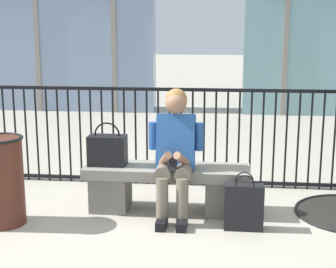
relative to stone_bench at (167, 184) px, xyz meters
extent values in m
plane|color=#A8A091|center=(0.00, 0.00, -0.27)|extent=(60.00, 60.00, 0.00)
cube|color=gray|center=(0.00, 0.00, 0.13)|extent=(1.60, 0.44, 0.10)
cube|color=slate|center=(-0.56, 0.00, -0.10)|extent=(0.36, 0.37, 0.35)
cube|color=slate|center=(0.56, 0.00, -0.10)|extent=(0.36, 0.37, 0.35)
cylinder|color=#6B6051|center=(0.00, -0.18, 0.20)|extent=(0.15, 0.40, 0.15)
cylinder|color=#6B6051|center=(0.00, -0.38, -0.05)|extent=(0.11, 0.11, 0.45)
cube|color=black|center=(0.00, -0.44, -0.23)|extent=(0.09, 0.22, 0.08)
cylinder|color=#6B6051|center=(0.18, -0.18, 0.20)|extent=(0.15, 0.40, 0.15)
cylinder|color=#6B6051|center=(0.18, -0.38, -0.05)|extent=(0.11, 0.11, 0.45)
cube|color=black|center=(0.18, -0.44, -0.23)|extent=(0.09, 0.22, 0.08)
cube|color=#234C8C|center=(0.09, -0.04, 0.44)|extent=(0.36, 0.30, 0.55)
cylinder|color=#234C8C|center=(-0.13, -0.04, 0.49)|extent=(0.08, 0.08, 0.26)
cylinder|color=#8E664C|center=(0.01, -0.26, 0.32)|extent=(0.16, 0.28, 0.20)
cylinder|color=#234C8C|center=(0.31, -0.04, 0.49)|extent=(0.08, 0.08, 0.26)
cylinder|color=#8E664C|center=(0.17, -0.26, 0.32)|extent=(0.16, 0.28, 0.20)
cube|color=black|center=(0.09, -0.32, 0.30)|extent=(0.07, 0.10, 0.13)
sphere|color=#8E664C|center=(0.09, -0.06, 0.81)|extent=(0.20, 0.20, 0.20)
sphere|color=olive|center=(0.09, -0.03, 0.84)|extent=(0.20, 0.20, 0.20)
cube|color=black|center=(-0.58, -0.01, 0.33)|extent=(0.37, 0.20, 0.29)
torus|color=black|center=(-0.58, -0.01, 0.48)|extent=(0.25, 0.02, 0.25)
cube|color=black|center=(0.73, -0.39, -0.06)|extent=(0.34, 0.14, 0.41)
torus|color=black|center=(0.73, -0.44, 0.16)|extent=(0.16, 0.01, 0.16)
torus|color=black|center=(0.73, -0.34, 0.16)|extent=(0.16, 0.01, 0.16)
cylinder|color=black|center=(-2.00, 0.85, 0.29)|extent=(0.02, 0.02, 1.12)
cylinder|color=black|center=(-1.87, 0.85, 0.29)|extent=(0.02, 0.02, 1.12)
cylinder|color=black|center=(-1.74, 0.85, 0.29)|extent=(0.02, 0.02, 1.12)
cylinder|color=black|center=(-1.61, 0.85, 0.29)|extent=(0.02, 0.02, 1.12)
cylinder|color=black|center=(-1.49, 0.85, 0.29)|extent=(0.02, 0.02, 1.12)
cylinder|color=black|center=(-1.36, 0.85, 0.29)|extent=(0.02, 0.02, 1.12)
cylinder|color=black|center=(-1.23, 0.85, 0.29)|extent=(0.02, 0.02, 1.12)
cylinder|color=black|center=(-1.10, 0.85, 0.29)|extent=(0.02, 0.02, 1.12)
cylinder|color=black|center=(-0.97, 0.85, 0.29)|extent=(0.02, 0.02, 1.12)
cylinder|color=black|center=(-0.84, 0.85, 0.29)|extent=(0.02, 0.02, 1.12)
cylinder|color=black|center=(-0.71, 0.85, 0.29)|extent=(0.02, 0.02, 1.12)
cylinder|color=black|center=(-0.58, 0.85, 0.29)|extent=(0.02, 0.02, 1.12)
cylinder|color=black|center=(-0.45, 0.85, 0.29)|extent=(0.02, 0.02, 1.12)
cylinder|color=black|center=(-0.32, 0.85, 0.29)|extent=(0.02, 0.02, 1.12)
cylinder|color=black|center=(-0.19, 0.85, 0.29)|extent=(0.02, 0.02, 1.12)
cylinder|color=black|center=(-0.06, 0.85, 0.29)|extent=(0.02, 0.02, 1.12)
cylinder|color=black|center=(0.06, 0.85, 0.29)|extent=(0.02, 0.02, 1.12)
cylinder|color=black|center=(0.19, 0.85, 0.29)|extent=(0.02, 0.02, 1.12)
cylinder|color=black|center=(0.32, 0.85, 0.29)|extent=(0.02, 0.02, 1.12)
cylinder|color=black|center=(0.45, 0.85, 0.29)|extent=(0.02, 0.02, 1.12)
cylinder|color=black|center=(0.58, 0.85, 0.29)|extent=(0.02, 0.02, 1.12)
cylinder|color=black|center=(0.71, 0.85, 0.29)|extent=(0.02, 0.02, 1.12)
cylinder|color=black|center=(0.84, 0.85, 0.29)|extent=(0.02, 0.02, 1.12)
cylinder|color=black|center=(0.97, 0.85, 0.29)|extent=(0.02, 0.02, 1.12)
cylinder|color=black|center=(1.10, 0.85, 0.29)|extent=(0.02, 0.02, 1.12)
cylinder|color=black|center=(1.23, 0.85, 0.29)|extent=(0.02, 0.02, 1.12)
cylinder|color=black|center=(1.36, 0.85, 0.29)|extent=(0.02, 0.02, 1.12)
cylinder|color=black|center=(1.49, 0.85, 0.29)|extent=(0.02, 0.02, 1.12)
cylinder|color=black|center=(1.61, 0.85, 0.29)|extent=(0.02, 0.02, 1.12)
cylinder|color=black|center=(1.74, 0.85, 0.29)|extent=(0.02, 0.02, 1.12)
cube|color=black|center=(0.00, 0.85, -0.22)|extent=(8.14, 0.04, 0.04)
cube|color=black|center=(0.00, 0.85, 0.83)|extent=(8.14, 0.04, 0.04)
cylinder|color=#4C2319|center=(-1.45, -0.49, 0.13)|extent=(0.40, 0.40, 0.80)
camera|label=1|loc=(0.52, -4.67, 1.49)|focal=53.85mm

